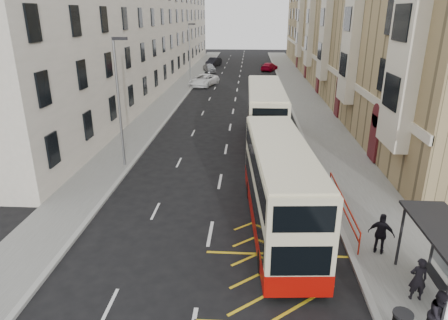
# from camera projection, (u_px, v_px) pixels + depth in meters

# --- Properties ---
(ground) EXTENTS (200.00, 200.00, 0.00)m
(ground) POSITION_uv_depth(u_px,v_px,m) (200.00, 291.00, 14.48)
(ground) COLOR black
(ground) RESTS_ON ground
(pavement_right) EXTENTS (4.00, 120.00, 0.15)m
(pavement_right) POSITION_uv_depth(u_px,v_px,m) (310.00, 107.00, 42.03)
(pavement_right) COLOR slate
(pavement_right) RESTS_ON ground
(pavement_left) EXTENTS (3.00, 120.00, 0.15)m
(pavement_left) POSITION_uv_depth(u_px,v_px,m) (164.00, 105.00, 42.98)
(pavement_left) COLOR slate
(pavement_left) RESTS_ON ground
(kerb_right) EXTENTS (0.25, 120.00, 0.15)m
(kerb_right) POSITION_uv_depth(u_px,v_px,m) (291.00, 107.00, 42.16)
(kerb_right) COLOR #999993
(kerb_right) RESTS_ON ground
(kerb_left) EXTENTS (0.25, 120.00, 0.15)m
(kerb_left) POSITION_uv_depth(u_px,v_px,m) (178.00, 105.00, 42.89)
(kerb_left) COLOR #999993
(kerb_left) RESTS_ON ground
(road_markings) EXTENTS (10.00, 110.00, 0.01)m
(road_markings) POSITION_uv_depth(u_px,v_px,m) (238.00, 83.00, 56.58)
(road_markings) COLOR silver
(road_markings) RESTS_ON ground
(terrace_right) EXTENTS (10.75, 79.00, 15.25)m
(terrace_right) POSITION_uv_depth(u_px,v_px,m) (350.00, 28.00, 53.40)
(terrace_right) COLOR tan
(terrace_right) RESTS_ON ground
(terrace_left) EXTENTS (9.18, 79.00, 13.25)m
(terrace_left) POSITION_uv_depth(u_px,v_px,m) (143.00, 35.00, 55.59)
(terrace_left) COLOR beige
(terrace_left) RESTS_ON ground
(guard_railing) EXTENTS (0.06, 6.56, 1.01)m
(guard_railing) POSITION_uv_depth(u_px,v_px,m) (343.00, 203.00, 19.18)
(guard_railing) COLOR #B71D0B
(guard_railing) RESTS_ON pavement_right
(street_lamp_near) EXTENTS (0.93, 0.18, 8.00)m
(street_lamp_near) POSITION_uv_depth(u_px,v_px,m) (119.00, 96.00, 24.48)
(street_lamp_near) COLOR slate
(street_lamp_near) RESTS_ON pavement_left
(street_lamp_far) EXTENTS (0.93, 0.18, 8.00)m
(street_lamp_far) POSITION_uv_depth(u_px,v_px,m) (190.00, 51.00, 52.54)
(street_lamp_far) COLOR slate
(street_lamp_far) RESTS_ON pavement_left
(double_decker_front) EXTENTS (3.16, 10.56, 4.15)m
(double_decker_front) POSITION_uv_depth(u_px,v_px,m) (279.00, 187.00, 17.90)
(double_decker_front) COLOR beige
(double_decker_front) RESTS_ON ground
(double_decker_rear) EXTENTS (2.66, 11.14, 4.43)m
(double_decker_rear) POSITION_uv_depth(u_px,v_px,m) (265.00, 115.00, 29.77)
(double_decker_rear) COLOR beige
(double_decker_rear) RESTS_ON ground
(pedestrian_near) EXTENTS (0.61, 0.41, 1.64)m
(pedestrian_near) POSITION_uv_depth(u_px,v_px,m) (418.00, 279.00, 13.58)
(pedestrian_near) COLOR black
(pedestrian_near) RESTS_ON pavement_right
(pedestrian_mid) EXTENTS (1.00, 0.93, 1.65)m
(pedestrian_mid) POSITION_uv_depth(u_px,v_px,m) (439.00, 315.00, 11.94)
(pedestrian_mid) COLOR black
(pedestrian_mid) RESTS_ON pavement_right
(pedestrian_far) EXTENTS (1.12, 0.82, 1.77)m
(pedestrian_far) POSITION_uv_depth(u_px,v_px,m) (381.00, 234.00, 16.22)
(pedestrian_far) COLOR black
(pedestrian_far) RESTS_ON pavement_right
(white_van) EXTENTS (4.07, 6.15, 1.57)m
(white_van) POSITION_uv_depth(u_px,v_px,m) (204.00, 80.00, 54.31)
(white_van) COLOR white
(white_van) RESTS_ON ground
(car_silver) EXTENTS (2.90, 4.45, 1.41)m
(car_silver) POSITION_uv_depth(u_px,v_px,m) (209.00, 68.00, 66.98)
(car_silver) COLOR #929599
(car_silver) RESTS_ON ground
(car_dark) EXTENTS (2.82, 5.02, 1.57)m
(car_dark) POSITION_uv_depth(u_px,v_px,m) (214.00, 62.00, 74.35)
(car_dark) COLOR black
(car_dark) RESTS_ON ground
(car_red) EXTENTS (3.45, 5.02, 1.35)m
(car_red) POSITION_uv_depth(u_px,v_px,m) (269.00, 67.00, 68.61)
(car_red) COLOR #A9001B
(car_red) RESTS_ON ground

